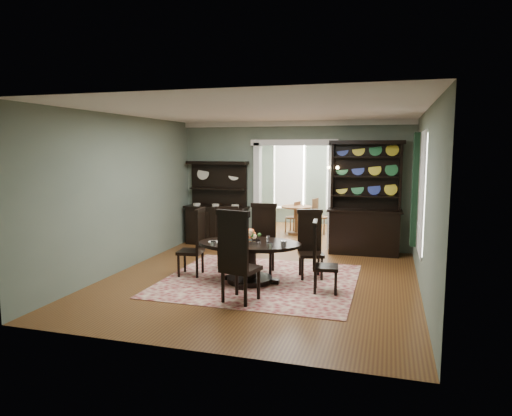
{
  "coord_description": "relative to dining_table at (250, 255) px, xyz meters",
  "views": [
    {
      "loc": [
        2.18,
        -7.68,
        2.36
      ],
      "look_at": [
        -0.24,
        0.6,
        1.23
      ],
      "focal_mm": 32.0,
      "sensor_mm": 36.0,
      "label": 1
    }
  ],
  "objects": [
    {
      "name": "centerpiece",
      "position": [
        0.06,
        -0.04,
        0.29
      ],
      "size": [
        1.43,
        0.92,
        0.24
      ],
      "color": "silver",
      "rests_on": "dining_table"
    },
    {
      "name": "chair_end_right",
      "position": [
        1.27,
        -0.21,
        0.13
      ],
      "size": [
        0.46,
        0.48,
        1.19
      ],
      "rotation": [
        0.0,
        0.0,
        -1.46
      ],
      "color": "black",
      "rests_on": "rug"
    },
    {
      "name": "sideboard",
      "position": [
        -1.75,
        2.92,
        0.21
      ],
      "size": [
        1.58,
        0.61,
        2.05
      ],
      "rotation": [
        0.0,
        0.0,
        -0.04
      ],
      "color": "black",
      "rests_on": "floor"
    },
    {
      "name": "chair_far_mid",
      "position": [
        0.04,
        0.74,
        0.19
      ],
      "size": [
        0.54,
        0.51,
        1.32
      ],
      "rotation": [
        0.0,
        0.0,
        3.25
      ],
      "color": "black",
      "rests_on": "rug"
    },
    {
      "name": "welsh_dresser",
      "position": [
        1.82,
        2.88,
        0.42
      ],
      "size": [
        1.64,
        0.64,
        2.54
      ],
      "rotation": [
        0.0,
        0.0,
        0.03
      ],
      "color": "black",
      "rests_on": "floor"
    },
    {
      "name": "chair_far_left",
      "position": [
        -0.74,
        0.85,
        0.14
      ],
      "size": [
        0.58,
        0.57,
        1.22
      ],
      "rotation": [
        0.0,
        0.0,
        3.55
      ],
      "color": "black",
      "rests_on": "rug"
    },
    {
      "name": "room",
      "position": [
        0.13,
        0.2,
        1.08
      ],
      "size": [
        5.51,
        6.01,
        3.01
      ],
      "color": "brown",
      "rests_on": "ground"
    },
    {
      "name": "wall_sconce",
      "position": [
        1.08,
        3.0,
        1.39
      ],
      "size": [
        0.27,
        0.21,
        0.21
      ],
      "color": "gold",
      "rests_on": "back_wall_right"
    },
    {
      "name": "parlor_chair_right",
      "position": [
        0.48,
        5.03,
        0.03
      ],
      "size": [
        0.45,
        0.44,
        0.98
      ],
      "rotation": [
        0.0,
        0.0,
        -1.83
      ],
      "color": "#583219",
      "rests_on": "parlor_floor"
    },
    {
      "name": "chair_far_right",
      "position": [
        0.96,
        0.66,
        0.15
      ],
      "size": [
        0.57,
        0.56,
        1.25
      ],
      "rotation": [
        0.0,
        0.0,
        3.46
      ],
      "color": "black",
      "rests_on": "rug"
    },
    {
      "name": "parlor_chair_left",
      "position": [
        -0.23,
        5.0,
        -0.03
      ],
      "size": [
        0.41,
        0.4,
        0.88
      ],
      "rotation": [
        0.0,
        0.0,
        1.24
      ],
      "color": "#583219",
      "rests_on": "parlor_floor"
    },
    {
      "name": "right_window",
      "position": [
        2.82,
        1.09,
        1.1
      ],
      "size": [
        0.15,
        1.47,
        2.12
      ],
      "color": "white",
      "rests_on": "wall_right"
    },
    {
      "name": "parlor_table",
      "position": [
        -0.1,
        4.74,
        0.01
      ],
      "size": [
        0.85,
        0.85,
        0.79
      ],
      "color": "#583219",
      "rests_on": "parlor_floor"
    },
    {
      "name": "doorway_trim",
      "position": [
        0.13,
        3.16,
        1.12
      ],
      "size": [
        2.08,
        0.25,
        2.57
      ],
      "color": "silver",
      "rests_on": "floor"
    },
    {
      "name": "chair_near",
      "position": [
        0.14,
        -1.14,
        0.26
      ],
      "size": [
        0.64,
        0.62,
        1.45
      ],
      "rotation": [
        0.0,
        0.0,
        -0.23
      ],
      "color": "black",
      "rests_on": "rug"
    },
    {
      "name": "rug",
      "position": [
        0.14,
        0.14,
        -0.49
      ],
      "size": [
        3.39,
        3.14,
        0.01
      ],
      "primitive_type": "cube",
      "rotation": [
        0.0,
        0.0,
        -0.0
      ],
      "color": "maroon",
      "rests_on": "floor"
    },
    {
      "name": "dining_table",
      "position": [
        0.0,
        0.0,
        0.0
      ],
      "size": [
        1.94,
        1.86,
        0.72
      ],
      "rotation": [
        0.0,
        0.0,
        0.11
      ],
      "color": "black",
      "rests_on": "rug"
    },
    {
      "name": "parlor",
      "position": [
        0.13,
        5.69,
        1.02
      ],
      "size": [
        3.51,
        3.5,
        3.01
      ],
      "color": "brown",
      "rests_on": "ground"
    },
    {
      "name": "chair_end_left",
      "position": [
        -1.08,
        0.12,
        0.17
      ],
      "size": [
        0.49,
        0.51,
        1.27
      ],
      "rotation": [
        0.0,
        0.0,
        1.68
      ],
      "color": "black",
      "rests_on": "rug"
    }
  ]
}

